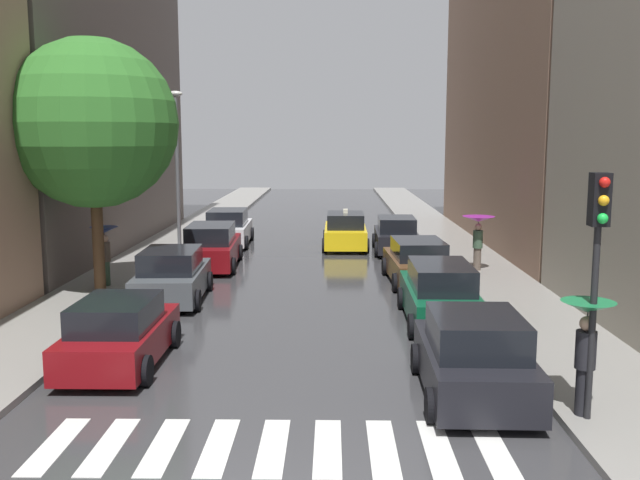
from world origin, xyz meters
TOP-DOWN VIEW (x-y plane):
  - ground_plane at (0.00, 24.00)m, footprint 28.00×72.00m
  - sidewalk_left at (-6.50, 24.00)m, footprint 3.00×72.00m
  - sidewalk_right at (6.50, 24.00)m, footprint 3.00×72.00m
  - crosswalk_stripes at (-0.00, 2.40)m, footprint 7.65×2.20m
  - building_left_mid at (-11.00, 23.34)m, footprint 6.00×20.44m
  - building_right_mid at (11.00, 25.33)m, footprint 6.00×20.61m
  - parked_car_left_nearest at (-3.75, 6.52)m, footprint 2.02×4.06m
  - parked_car_left_second at (-3.97, 12.71)m, footprint 2.23×4.28m
  - parked_car_left_third at (-3.73, 18.41)m, footprint 2.28×4.86m
  - parked_car_left_fourth at (-3.90, 24.08)m, footprint 2.20×4.49m
  - parked_car_right_nearest at (3.73, 4.71)m, footprint 2.19×4.07m
  - parked_car_right_second at (3.90, 10.19)m, footprint 2.01×4.74m
  - parked_car_right_third at (3.93, 15.50)m, footprint 2.23×4.49m
  - parked_car_right_fourth at (3.79, 22.12)m, footprint 2.06×4.14m
  - taxi_midroad at (1.58, 23.32)m, footprint 2.10×4.35m
  - pedestrian_foreground at (-6.55, 14.30)m, footprint 0.91×0.91m
  - pedestrian_near_tree at (5.42, 3.50)m, footprint 0.94×0.94m
  - pedestrian_by_kerb at (6.35, 17.22)m, footprint 1.19×1.19m
  - street_tree_left at (-6.45, 13.41)m, footprint 5.26×5.26m
  - traffic_light_right_corner at (5.45, 3.32)m, footprint 0.30×0.42m
  - lamp_post_left at (-5.55, 21.08)m, footprint 0.60×0.28m

SIDE VIEW (x-z plane):
  - ground_plane at x=0.00m, z-range -0.04..0.00m
  - crosswalk_stripes at x=0.00m, z-range 0.00..0.01m
  - sidewalk_left at x=-6.50m, z-range 0.00..0.15m
  - sidewalk_right at x=6.50m, z-range 0.00..0.15m
  - parked_car_left_nearest at x=-3.75m, z-range -0.04..1.48m
  - parked_car_right_third at x=3.93m, z-range -0.04..1.50m
  - parked_car_right_fourth at x=3.79m, z-range -0.05..1.53m
  - taxi_midroad at x=1.58m, z-range -0.14..1.67m
  - parked_car_left_second at x=-3.97m, z-range -0.05..1.59m
  - parked_car_right_nearest at x=3.73m, z-range -0.06..1.63m
  - parked_car_right_second at x=3.90m, z-range -0.06..1.63m
  - parked_car_left_fourth at x=-3.90m, z-range -0.06..1.64m
  - parked_car_left_third at x=-3.73m, z-range -0.05..1.64m
  - pedestrian_foreground at x=-6.55m, z-range 0.55..2.51m
  - pedestrian_near_tree at x=5.42m, z-range 0.58..2.64m
  - pedestrian_by_kerb at x=6.35m, z-range 0.68..2.69m
  - traffic_light_right_corner at x=5.45m, z-range 1.14..5.44m
  - lamp_post_left at x=-5.55m, z-range 0.68..7.46m
  - street_tree_left at x=-6.45m, z-range 1.48..9.41m
  - building_right_mid at x=11.00m, z-range 0.00..14.52m
  - building_left_mid at x=-11.00m, z-range 0.00..21.14m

